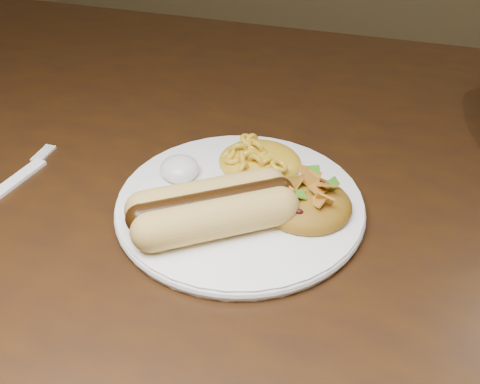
# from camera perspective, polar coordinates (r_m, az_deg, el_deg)

# --- Properties ---
(table) EXTENTS (1.60, 0.90, 0.75)m
(table) POSITION_cam_1_polar(r_m,az_deg,el_deg) (0.70, -3.37, -3.63)
(table) COLOR black
(table) RESTS_ON floor
(plate) EXTENTS (0.25, 0.25, 0.01)m
(plate) POSITION_cam_1_polar(r_m,az_deg,el_deg) (0.58, 0.00, -1.31)
(plate) COLOR white
(plate) RESTS_ON table
(hotdog) EXTENTS (0.13, 0.13, 0.04)m
(hotdog) POSITION_cam_1_polar(r_m,az_deg,el_deg) (0.53, -2.81, -1.53)
(hotdog) COLOR #EBC862
(hotdog) RESTS_ON plate
(mac_and_cheese) EXTENTS (0.10, 0.10, 0.04)m
(mac_and_cheese) POSITION_cam_1_polar(r_m,az_deg,el_deg) (0.62, 2.06, 4.14)
(mac_and_cheese) COLOR gold
(mac_and_cheese) RESTS_ON plate
(sour_cream) EXTENTS (0.06, 0.06, 0.03)m
(sour_cream) POSITION_cam_1_polar(r_m,az_deg,el_deg) (0.61, -6.20, 2.74)
(sour_cream) COLOR silver
(sour_cream) RESTS_ON plate
(taco_salad) EXTENTS (0.09, 0.09, 0.04)m
(taco_salad) POSITION_cam_1_polar(r_m,az_deg,el_deg) (0.56, 6.80, -0.53)
(taco_salad) COLOR #B33B04
(taco_salad) RESTS_ON plate
(fork) EXTENTS (0.04, 0.14, 0.00)m
(fork) POSITION_cam_1_polar(r_m,az_deg,el_deg) (0.66, -22.31, 0.73)
(fork) COLOR white
(fork) RESTS_ON table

